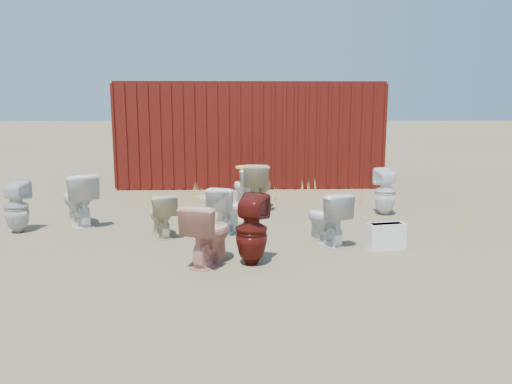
{
  "coord_description": "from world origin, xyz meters",
  "views": [
    {
      "loc": [
        -0.27,
        -7.08,
        1.91
      ],
      "look_at": [
        0.0,
        0.6,
        0.55
      ],
      "focal_mm": 35.0,
      "sensor_mm": 36.0,
      "label": 1
    }
  ],
  "objects_px": {
    "loose_tank": "(386,236)",
    "toilet_back_yellowlid": "(245,187)",
    "toilet_back_e": "(385,192)",
    "toilet_front_c": "(227,209)",
    "toilet_front_pink": "(209,233)",
    "toilet_back_beige_left": "(161,215)",
    "toilet_front_e": "(326,218)",
    "toilet_front_a": "(79,199)",
    "toilet_back_beige_right": "(259,186)",
    "shipping_container": "(249,133)",
    "toilet_front_maroon": "(252,230)",
    "toilet_back_a": "(17,207)"
  },
  "relations": [
    {
      "from": "shipping_container",
      "to": "toilet_front_a",
      "type": "bearing_deg",
      "value": -122.36
    },
    {
      "from": "toilet_front_c",
      "to": "toilet_back_e",
      "type": "height_order",
      "value": "toilet_back_e"
    },
    {
      "from": "toilet_front_pink",
      "to": "toilet_back_a",
      "type": "height_order",
      "value": "toilet_back_a"
    },
    {
      "from": "toilet_front_a",
      "to": "toilet_back_beige_right",
      "type": "relative_size",
      "value": 1.0
    },
    {
      "from": "toilet_back_a",
      "to": "toilet_back_yellowlid",
      "type": "distance_m",
      "value": 3.95
    },
    {
      "from": "toilet_front_a",
      "to": "toilet_back_yellowlid",
      "type": "height_order",
      "value": "toilet_front_a"
    },
    {
      "from": "toilet_front_pink",
      "to": "toilet_front_e",
      "type": "height_order",
      "value": "toilet_front_pink"
    },
    {
      "from": "toilet_back_a",
      "to": "loose_tank",
      "type": "bearing_deg",
      "value": 176.39
    },
    {
      "from": "toilet_back_beige_right",
      "to": "loose_tank",
      "type": "height_order",
      "value": "toilet_back_beige_right"
    },
    {
      "from": "toilet_back_beige_left",
      "to": "toilet_back_yellowlid",
      "type": "height_order",
      "value": "toilet_back_yellowlid"
    },
    {
      "from": "toilet_front_e",
      "to": "loose_tank",
      "type": "relative_size",
      "value": 1.48
    },
    {
      "from": "shipping_container",
      "to": "toilet_back_a",
      "type": "bearing_deg",
      "value": -126.61
    },
    {
      "from": "toilet_front_e",
      "to": "loose_tank",
      "type": "distance_m",
      "value": 0.82
    },
    {
      "from": "toilet_front_c",
      "to": "toilet_back_beige_left",
      "type": "distance_m",
      "value": 0.97
    },
    {
      "from": "toilet_front_a",
      "to": "loose_tank",
      "type": "relative_size",
      "value": 1.69
    },
    {
      "from": "toilet_back_yellowlid",
      "to": "toilet_back_e",
      "type": "bearing_deg",
      "value": 137.82
    },
    {
      "from": "toilet_back_e",
      "to": "toilet_front_c",
      "type": "bearing_deg",
      "value": 15.45
    },
    {
      "from": "toilet_front_maroon",
      "to": "toilet_back_a",
      "type": "xyz_separation_m",
      "value": [
        -3.48,
        1.64,
        -0.03
      ]
    },
    {
      "from": "toilet_back_beige_left",
      "to": "toilet_front_e",
      "type": "bearing_deg",
      "value": 146.98
    },
    {
      "from": "toilet_back_yellowlid",
      "to": "toilet_back_beige_left",
      "type": "bearing_deg",
      "value": 39.22
    },
    {
      "from": "toilet_front_c",
      "to": "toilet_back_yellowlid",
      "type": "height_order",
      "value": "toilet_back_yellowlid"
    },
    {
      "from": "toilet_front_c",
      "to": "toilet_front_e",
      "type": "height_order",
      "value": "toilet_front_e"
    },
    {
      "from": "toilet_front_c",
      "to": "loose_tank",
      "type": "bearing_deg",
      "value": 176.01
    },
    {
      "from": "toilet_front_pink",
      "to": "toilet_front_c",
      "type": "height_order",
      "value": "toilet_front_pink"
    },
    {
      "from": "shipping_container",
      "to": "toilet_front_maroon",
      "type": "bearing_deg",
      "value": -91.06
    },
    {
      "from": "toilet_back_a",
      "to": "loose_tank",
      "type": "height_order",
      "value": "toilet_back_a"
    },
    {
      "from": "toilet_back_beige_left",
      "to": "loose_tank",
      "type": "xyz_separation_m",
      "value": [
        3.08,
        -0.77,
        -0.15
      ]
    },
    {
      "from": "toilet_front_a",
      "to": "toilet_front_pink",
      "type": "relative_size",
      "value": 1.11
    },
    {
      "from": "toilet_front_e",
      "to": "toilet_back_e",
      "type": "xyz_separation_m",
      "value": [
        1.35,
        1.81,
        0.03
      ]
    },
    {
      "from": "shipping_container",
      "to": "toilet_back_beige_left",
      "type": "relative_size",
      "value": 9.31
    },
    {
      "from": "toilet_back_beige_left",
      "to": "toilet_back_beige_right",
      "type": "distance_m",
      "value": 2.45
    },
    {
      "from": "toilet_front_a",
      "to": "loose_tank",
      "type": "bearing_deg",
      "value": 130.0
    },
    {
      "from": "shipping_container",
      "to": "loose_tank",
      "type": "distance_m",
      "value": 6.24
    },
    {
      "from": "toilet_front_a",
      "to": "toilet_back_beige_right",
      "type": "height_order",
      "value": "toilet_back_beige_right"
    },
    {
      "from": "shipping_container",
      "to": "toilet_front_c",
      "type": "bearing_deg",
      "value": -95.25
    },
    {
      "from": "toilet_back_e",
      "to": "loose_tank",
      "type": "bearing_deg",
      "value": 67.32
    },
    {
      "from": "toilet_back_beige_right",
      "to": "toilet_back_yellowlid",
      "type": "height_order",
      "value": "toilet_back_beige_right"
    },
    {
      "from": "toilet_front_c",
      "to": "loose_tank",
      "type": "height_order",
      "value": "toilet_front_c"
    },
    {
      "from": "loose_tank",
      "to": "toilet_back_yellowlid",
      "type": "bearing_deg",
      "value": 110.92
    },
    {
      "from": "toilet_front_maroon",
      "to": "toilet_front_e",
      "type": "relative_size",
      "value": 1.14
    },
    {
      "from": "shipping_container",
      "to": "toilet_back_e",
      "type": "relative_size",
      "value": 7.39
    },
    {
      "from": "toilet_front_e",
      "to": "toilet_back_beige_left",
      "type": "distance_m",
      "value": 2.38
    },
    {
      "from": "toilet_front_pink",
      "to": "toilet_front_c",
      "type": "xyz_separation_m",
      "value": [
        0.18,
        1.5,
        -0.02
      ]
    },
    {
      "from": "toilet_front_e",
      "to": "toilet_back_beige_right",
      "type": "xyz_separation_m",
      "value": [
        -0.84,
        2.43,
        0.05
      ]
    },
    {
      "from": "toilet_front_maroon",
      "to": "toilet_back_e",
      "type": "xyz_separation_m",
      "value": [
        2.4,
        2.65,
        -0.02
      ]
    },
    {
      "from": "toilet_front_maroon",
      "to": "toilet_front_e",
      "type": "height_order",
      "value": "toilet_front_maroon"
    },
    {
      "from": "toilet_front_maroon",
      "to": "toilet_back_a",
      "type": "relative_size",
      "value": 1.09
    },
    {
      "from": "toilet_front_pink",
      "to": "toilet_back_e",
      "type": "relative_size",
      "value": 0.93
    },
    {
      "from": "toilet_front_pink",
      "to": "toilet_back_e",
      "type": "xyz_separation_m",
      "value": [
        2.91,
        2.62,
        0.03
      ]
    },
    {
      "from": "toilet_front_a",
      "to": "toilet_front_pink",
      "type": "xyz_separation_m",
      "value": [
        2.17,
        -2.02,
        -0.04
      ]
    }
  ]
}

